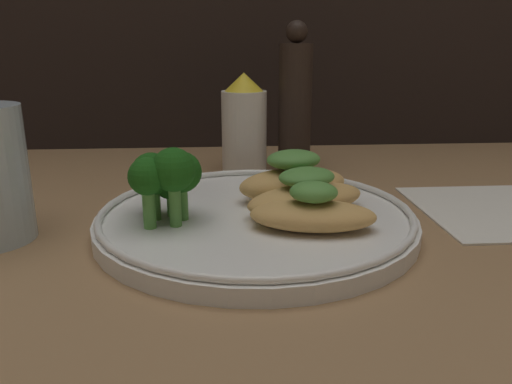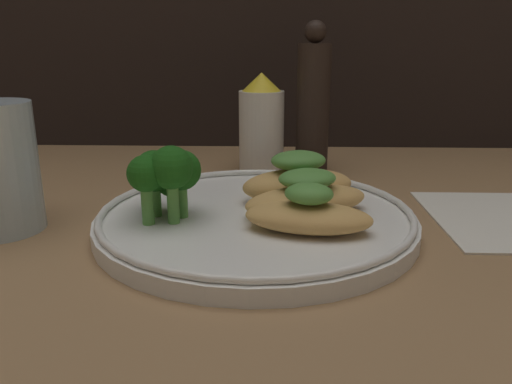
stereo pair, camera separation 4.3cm
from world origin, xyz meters
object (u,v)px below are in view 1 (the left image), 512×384
Objects in this scene: sauce_bottle at (243,125)px; pepper_grinder at (295,104)px; plate at (256,218)px; broccoli_bunch at (165,176)px.

pepper_grinder is at bearing 0.00° from sauce_bottle.
pepper_grinder reaches higher than plate.
pepper_grinder is (6.36, 20.73, 7.48)cm from plate.
broccoli_bunch reaches higher than plate.
sauce_bottle reaches higher than plate.
broccoli_bunch is 0.36× the size of pepper_grinder.
plate is 22.94cm from pepper_grinder.
broccoli_bunch is 26.14cm from pepper_grinder.
plate is at bearing -107.06° from pepper_grinder.
broccoli_bunch is 23.11cm from sauce_bottle.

